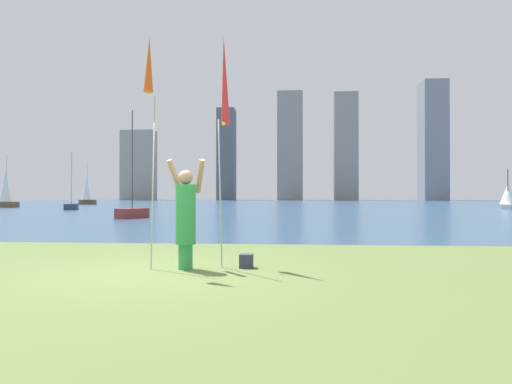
{
  "coord_description": "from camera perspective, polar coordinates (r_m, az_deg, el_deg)",
  "views": [
    {
      "loc": [
        2.21,
        -7.38,
        1.25
      ],
      "look_at": [
        0.46,
        14.04,
        1.39
      ],
      "focal_mm": 32.83,
      "sensor_mm": 36.0,
      "label": 1
    }
  ],
  "objects": [
    {
      "name": "bag",
      "position": [
        8.1,
        -1.19,
        -8.4
      ],
      "size": [
        0.23,
        0.21,
        0.23
      ],
      "color": "#33384C",
      "rests_on": "ground"
    },
    {
      "name": "sailboat_3",
      "position": [
        43.42,
        -21.57,
        -1.58
      ],
      "size": [
        2.11,
        3.3,
        4.95
      ],
      "color": "#333D51",
      "rests_on": "ground"
    },
    {
      "name": "skyline_tower_2",
      "position": [
        114.23,
        4.16,
        5.6
      ],
      "size": [
        6.12,
        3.99,
        26.27
      ],
      "color": "gray",
      "rests_on": "ground"
    },
    {
      "name": "skyline_tower_0",
      "position": [
        117.83,
        -14.11,
        3.16
      ],
      "size": [
        7.93,
        4.48,
        16.95
      ],
      "color": "gray",
      "rests_on": "ground"
    },
    {
      "name": "skyline_tower_1",
      "position": [
        114.67,
        -3.62,
        4.57
      ],
      "size": [
        4.22,
        5.2,
        22.25
      ],
      "color": "#565B66",
      "rests_on": "ground"
    },
    {
      "name": "person",
      "position": [
        7.97,
        -8.57,
        -2.77
      ],
      "size": [
        0.68,
        0.5,
        1.86
      ],
      "rotation": [
        0.0,
        0.0,
        -0.28
      ],
      "color": "green",
      "rests_on": "ground"
    },
    {
      "name": "sailboat_5",
      "position": [
        65.5,
        -19.94,
        0.26
      ],
      "size": [
        2.22,
        1.14,
        5.55
      ],
      "color": "brown",
      "rests_on": "ground"
    },
    {
      "name": "sailboat_6",
      "position": [
        53.32,
        -28.21,
        0.13
      ],
      "size": [
        2.37,
        1.29,
        5.38
      ],
      "color": "brown",
      "rests_on": "ground"
    },
    {
      "name": "kite_flag_left",
      "position": [
        8.21,
        -12.89,
        14.0
      ],
      "size": [
        0.16,
        0.46,
        3.88
      ],
      "color": "#B2B2B7",
      "rests_on": "ground"
    },
    {
      "name": "sailboat_2",
      "position": [
        26.0,
        -14.85,
        -2.36
      ],
      "size": [
        1.48,
        1.99,
        5.81
      ],
      "color": "maroon",
      "rests_on": "ground"
    },
    {
      "name": "skyline_tower_3",
      "position": [
        112.67,
        10.85,
        5.45
      ],
      "size": [
        5.57,
        4.25,
        25.31
      ],
      "color": "gray",
      "rests_on": "ground"
    },
    {
      "name": "ground",
      "position": [
        58.39,
        2.49,
        -1.65
      ],
      "size": [
        120.0,
        138.0,
        0.12
      ],
      "color": "#5B7038"
    },
    {
      "name": "sailboat_0",
      "position": [
        48.33,
        28.37,
        -0.43
      ],
      "size": [
        2.08,
        2.82,
        3.57
      ],
      "color": "silver",
      "rests_on": "ground"
    },
    {
      "name": "kite_flag_right",
      "position": [
        8.61,
        -3.86,
        12.89
      ],
      "size": [
        0.16,
        0.91,
        4.07
      ],
      "color": "#B2B2B7",
      "rests_on": "ground"
    },
    {
      "name": "skyline_tower_4",
      "position": [
        116.47,
        20.75,
        5.82
      ],
      "size": [
        5.46,
        6.79,
        27.51
      ],
      "color": "gray",
      "rests_on": "ground"
    }
  ]
}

